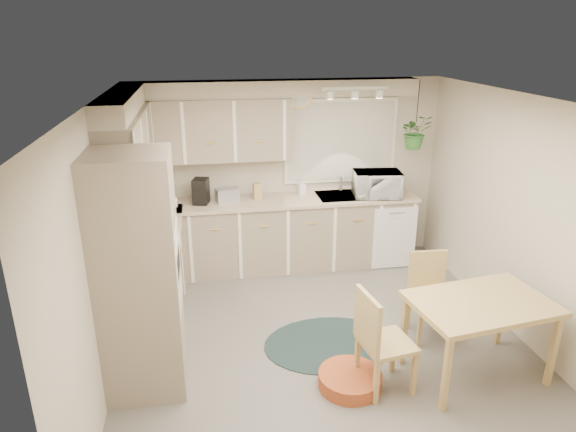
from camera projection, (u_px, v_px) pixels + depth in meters
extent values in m
plane|color=#66605A|center=(323.00, 341.00, 5.21)|extent=(4.20, 4.20, 0.00)
plane|color=white|center=(329.00, 101.00, 4.38)|extent=(4.20, 4.20, 0.00)
cube|color=#BAAF9A|center=(288.00, 173.00, 6.74)|extent=(4.00, 0.04, 2.40)
cube|color=#BAAF9A|center=(416.00, 369.00, 2.85)|extent=(4.00, 0.04, 2.40)
cube|color=#BAAF9A|center=(103.00, 245.00, 4.48)|extent=(0.04, 4.20, 2.40)
cube|color=#BAAF9A|center=(521.00, 218.00, 5.11)|extent=(0.04, 4.20, 2.40)
cube|color=gray|center=(153.00, 275.00, 5.59)|extent=(0.60, 1.85, 0.90)
cube|color=gray|center=(277.00, 235.00, 6.69)|extent=(3.60, 0.60, 0.90)
cube|color=beige|center=(150.00, 235.00, 5.43)|extent=(0.64, 1.89, 0.04)
cube|color=beige|center=(276.00, 201.00, 6.52)|extent=(3.64, 0.64, 0.04)
cube|color=gray|center=(139.00, 277.00, 4.23)|extent=(0.65, 0.65, 2.10)
cube|color=silver|center=(178.00, 274.00, 4.28)|extent=(0.02, 0.56, 0.58)
cube|color=gray|center=(129.00, 149.00, 5.21)|extent=(0.35, 2.00, 0.75)
cube|color=gray|center=(209.00, 130.00, 6.20)|extent=(2.00, 0.35, 0.75)
cube|color=#BAAF9A|center=(122.00, 102.00, 5.05)|extent=(0.30, 2.00, 0.20)
cube|color=#BAAF9A|center=(274.00, 88.00, 6.19)|extent=(3.60, 0.30, 0.20)
cube|color=silver|center=(146.00, 255.00, 4.89)|extent=(0.52, 0.58, 0.02)
cube|color=silver|center=(140.00, 211.00, 4.73)|extent=(0.40, 0.60, 0.14)
cube|color=silver|center=(341.00, 141.00, 6.68)|extent=(1.40, 0.02, 1.00)
cube|color=silver|center=(341.00, 141.00, 6.69)|extent=(1.50, 0.02, 1.10)
cube|color=#A2A5AA|center=(345.00, 198.00, 6.67)|extent=(0.70, 0.48, 0.10)
cube|color=silver|center=(394.00, 238.00, 6.65)|extent=(0.58, 0.02, 0.83)
cube|color=silver|center=(355.00, 88.00, 5.95)|extent=(0.80, 0.04, 0.04)
cylinder|color=gold|center=(300.00, 97.00, 6.40)|extent=(0.30, 0.03, 0.30)
cube|color=tan|center=(477.00, 338.00, 4.59)|extent=(1.29, 0.95, 0.75)
cube|color=tan|center=(387.00, 340.00, 4.39)|extent=(0.50, 0.50, 0.94)
cube|color=tan|center=(432.00, 298.00, 5.14)|extent=(0.43, 0.43, 0.87)
ellipsoid|color=black|center=(330.00, 344.00, 5.14)|extent=(1.35, 1.02, 0.01)
cylinder|color=#A44E20|center=(350.00, 380.00, 4.52)|extent=(0.62, 0.62, 0.13)
imported|color=silver|center=(377.00, 181.00, 6.56)|extent=(0.63, 0.40, 0.40)
imported|color=silver|center=(302.00, 191.00, 6.70)|extent=(0.14, 0.23, 0.10)
imported|color=#316C2B|center=(415.00, 136.00, 6.44)|extent=(0.40, 0.44, 0.34)
cube|color=black|center=(201.00, 191.00, 6.31)|extent=(0.22, 0.25, 0.31)
cube|color=#A2A5AA|center=(227.00, 195.00, 6.41)|extent=(0.31, 0.22, 0.17)
cube|color=tan|center=(257.00, 191.00, 6.49)|extent=(0.11, 0.11, 0.21)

